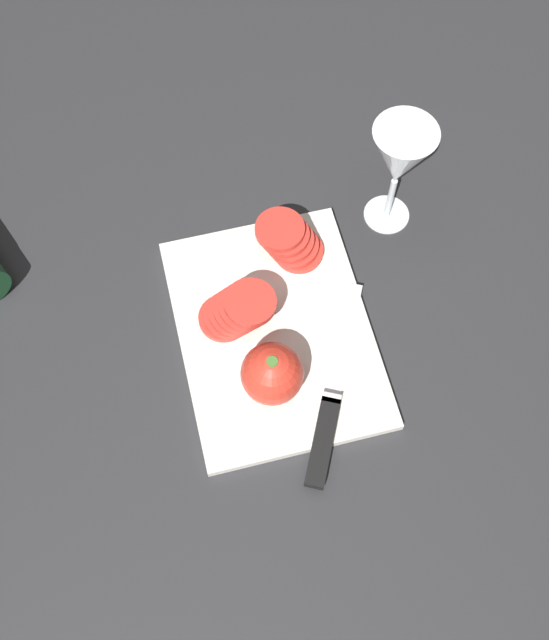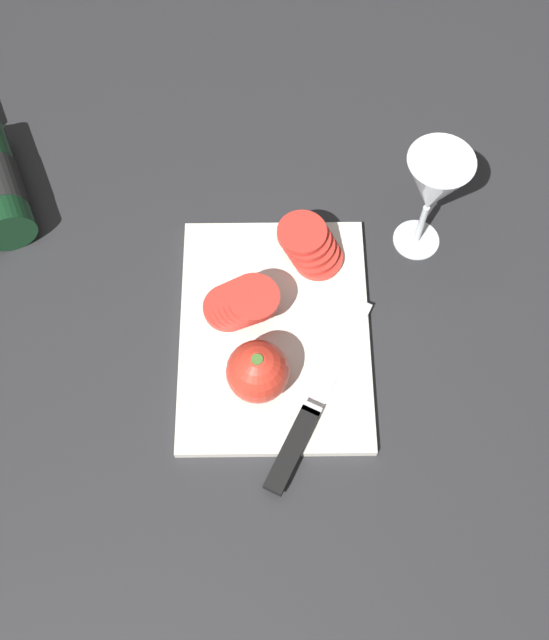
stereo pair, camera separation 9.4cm
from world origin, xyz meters
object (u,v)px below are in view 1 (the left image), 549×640
tomato_slice_stack_near (290,240)px  tomato_slice_stack_far (237,310)px  knife (327,422)px  wine_glass (400,160)px  whole_tomato (272,374)px

tomato_slice_stack_near → tomato_slice_stack_far: (-0.09, 0.09, 0.00)m
knife → tomato_slice_stack_far: bearing=51.0°
wine_glass → tomato_slice_stack_far: wine_glass is taller
knife → tomato_slice_stack_near: (0.25, -0.02, 0.02)m
wine_glass → knife: size_ratio=0.69×
knife → tomato_slice_stack_far: size_ratio=2.58×
wine_glass → whole_tomato: 0.32m
knife → tomato_slice_stack_near: tomato_slice_stack_near is taller
wine_glass → tomato_slice_stack_near: (-0.03, 0.15, -0.09)m
knife → tomato_slice_stack_near: bearing=22.6°
whole_tomato → tomato_slice_stack_far: bearing=12.6°
wine_glass → knife: wine_glass is taller
knife → tomato_slice_stack_far: (0.16, 0.07, 0.02)m
tomato_slice_stack_far → wine_glass: bearing=-64.4°
whole_tomato → tomato_slice_stack_far: (0.10, 0.02, -0.01)m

